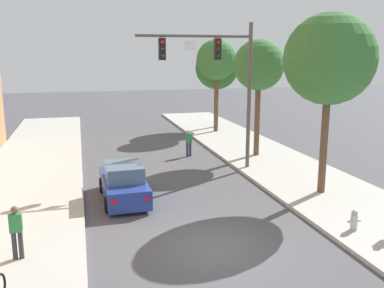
# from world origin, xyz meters

# --- Properties ---
(ground_plane) EXTENTS (120.00, 120.00, 0.00)m
(ground_plane) POSITION_xyz_m (0.00, 0.00, 0.00)
(ground_plane) COLOR #4C4C51
(traffic_signal_mast) EXTENTS (5.95, 0.38, 7.50)m
(traffic_signal_mast) POSITION_xyz_m (2.95, 8.67, 5.31)
(traffic_signal_mast) COLOR #514C47
(traffic_signal_mast) RESTS_ON sidewalk_right
(car_lead_blue) EXTENTS (1.91, 4.28, 1.60)m
(car_lead_blue) POSITION_xyz_m (-2.33, 5.43, 0.72)
(car_lead_blue) COLOR navy
(car_lead_blue) RESTS_ON ground
(pedestrian_sidewalk_left_walker) EXTENTS (0.36, 0.22, 1.64)m
(pedestrian_sidewalk_left_walker) POSITION_xyz_m (-5.95, 0.57, 1.06)
(pedestrian_sidewalk_left_walker) COLOR #333338
(pedestrian_sidewalk_left_walker) RESTS_ON sidewalk_left
(pedestrian_crossing_road) EXTENTS (0.36, 0.22, 1.64)m
(pedestrian_crossing_road) POSITION_xyz_m (2.30, 12.36, 0.91)
(pedestrian_crossing_road) COLOR #232847
(pedestrian_crossing_road) RESTS_ON ground
(fire_hydrant) EXTENTS (0.48, 0.24, 0.72)m
(fire_hydrant) POSITION_xyz_m (4.99, -0.11, 0.51)
(fire_hydrant) COLOR #B2B2B7
(fire_hydrant) RESTS_ON sidewalk_right
(street_tree_nearest) EXTENTS (3.81, 3.81, 7.65)m
(street_tree_nearest) POSITION_xyz_m (6.13, 3.85, 5.87)
(street_tree_nearest) COLOR brown
(street_tree_nearest) RESTS_ON sidewalk_right
(street_tree_second) EXTENTS (2.93, 2.93, 6.79)m
(street_tree_second) POSITION_xyz_m (6.15, 11.11, 5.42)
(street_tree_second) COLOR brown
(street_tree_second) RESTS_ON sidewalk_right
(street_tree_third) EXTENTS (3.08, 3.08, 7.03)m
(street_tree_third) POSITION_xyz_m (6.28, 19.36, 5.60)
(street_tree_third) COLOR brown
(street_tree_third) RESTS_ON sidewalk_right
(street_tree_farthest) EXTENTS (3.47, 3.47, 6.56)m
(street_tree_farthest) POSITION_xyz_m (6.95, 21.31, 4.95)
(street_tree_farthest) COLOR brown
(street_tree_farthest) RESTS_ON sidewalk_right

